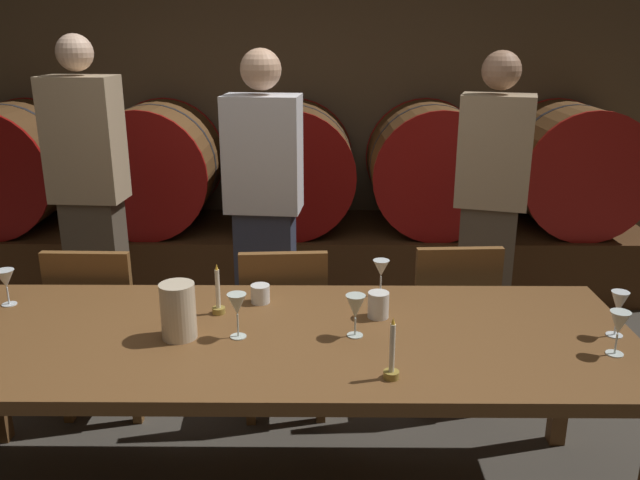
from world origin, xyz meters
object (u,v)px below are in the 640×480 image
(guest_right, at_px, (490,209))
(wine_glass_left, at_px, (237,306))
(candle_right, at_px, (392,361))
(pitcher, at_px, (178,311))
(wine_barrel_far_right, at_px, (571,167))
(chair_right, at_px, (450,317))
(wine_barrel_far_left, at_px, (9,166))
(chair_left, at_px, (101,322))
(candle_left, at_px, (218,300))
(wine_glass_far_right, at_px, (619,304))
(wine_glass_far_left, at_px, (6,280))
(cup_right, at_px, (378,305))
(chair_center, at_px, (284,322))
(guest_center, at_px, (265,218))
(guest_left, at_px, (91,201))
(cup_center, at_px, (260,294))
(wine_barrel_right, at_px, (431,167))
(wine_glass_right, at_px, (619,324))
(wine_barrel_left, at_px, (155,167))
(dining_table, at_px, (268,348))
(wine_glass_center_right, at_px, (381,269))
(wine_glass_center_left, at_px, (355,308))
(wine_barrel_center, at_px, (292,167))

(guest_right, relative_size, wine_glass_left, 10.15)
(candle_right, bearing_deg, pitcher, 158.73)
(wine_barrel_far_right, xyz_separation_m, chair_right, (-1.13, -1.63, -0.41))
(wine_barrel_far_left, xyz_separation_m, chair_left, (1.17, -1.71, -0.41))
(candle_left, xyz_separation_m, wine_glass_far_right, (1.49, -0.19, 0.07))
(pitcher, bearing_deg, wine_glass_far_left, 159.14)
(wine_barrel_far_right, bearing_deg, wine_glass_far_left, -145.18)
(chair_right, relative_size, cup_right, 8.49)
(chair_center, height_order, guest_center, guest_center)
(chair_left, height_order, wine_glass_far_right, wine_glass_far_right)
(guest_left, bearing_deg, candle_right, 137.52)
(candle_left, xyz_separation_m, cup_center, (0.16, 0.11, -0.02))
(candle_right, bearing_deg, wine_barrel_far_left, 132.42)
(wine_barrel_right, xyz_separation_m, cup_center, (-1.02, -2.08, -0.11))
(chair_right, height_order, wine_glass_right, wine_glass_right)
(pitcher, bearing_deg, wine_glass_far_right, 0.88)
(wine_barrel_left, relative_size, dining_table, 0.32)
(wine_glass_far_left, bearing_deg, cup_right, -4.14)
(wine_glass_center_right, bearing_deg, dining_table, -140.61)
(dining_table, relative_size, wine_glass_center_right, 17.47)
(candle_left, bearing_deg, wine_barrel_far_left, 129.78)
(guest_right, xyz_separation_m, wine_glass_center_right, (-0.67, -0.91, -0.02))
(wine_glass_center_right, bearing_deg, chair_right, 43.88)
(cup_center, bearing_deg, guest_right, 40.22)
(wine_barrel_left, distance_m, wine_glass_far_right, 3.30)
(wine_barrel_far_left, relative_size, cup_right, 8.54)
(dining_table, bearing_deg, wine_barrel_far_right, 50.46)
(cup_center, bearing_deg, wine_barrel_far_right, 46.02)
(wine_barrel_left, distance_m, wine_glass_center_right, 2.47)
(dining_table, xyz_separation_m, wine_glass_center_left, (0.33, -0.02, 0.17))
(wine_glass_center_left, bearing_deg, wine_barrel_right, 74.94)
(dining_table, relative_size, wine_glass_far_right, 15.73)
(wine_barrel_center, xyz_separation_m, wine_glass_far_right, (1.30, -2.38, -0.02))
(chair_right, distance_m, candle_right, 1.18)
(wine_glass_right, bearing_deg, wine_barrel_center, 116.16)
(chair_right, xyz_separation_m, wine_glass_center_right, (-0.38, -0.36, 0.38))
(chair_center, height_order, cup_center, chair_center)
(candle_left, distance_m, wine_glass_far_right, 1.51)
(dining_table, bearing_deg, wine_barrel_center, 90.38)
(wine_glass_right, distance_m, cup_center, 1.35)
(wine_barrel_right, distance_m, candle_left, 2.49)
(cup_center, bearing_deg, wine_glass_center_right, 9.25)
(chair_center, xyz_separation_m, wine_glass_far_right, (1.27, -0.67, 0.39))
(pitcher, height_order, wine_glass_far_left, pitcher)
(pitcher, bearing_deg, wine_barrel_far_right, 46.59)
(chair_center, height_order, wine_glass_far_left, wine_glass_far_left)
(wine_barrel_left, xyz_separation_m, wine_glass_far_right, (2.28, -2.38, -0.02))
(wine_glass_far_right, distance_m, cup_center, 1.37)
(wine_barrel_center, height_order, cup_right, wine_barrel_center)
(wine_glass_center_left, xyz_separation_m, wine_glass_right, (0.90, -0.14, 0.00))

